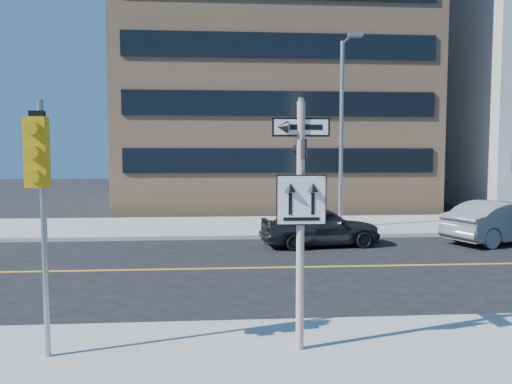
{
  "coord_description": "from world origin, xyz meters",
  "views": [
    {
      "loc": [
        -1.3,
        -10.35,
        3.32
      ],
      "look_at": [
        -0.23,
        4.0,
        2.24
      ],
      "focal_mm": 35.0,
      "sensor_mm": 36.0,
      "label": 1
    }
  ],
  "objects": [
    {
      "name": "ground",
      "position": [
        0.0,
        0.0,
        0.0
      ],
      "size": [
        120.0,
        120.0,
        0.0
      ],
      "primitive_type": "plane",
      "color": "black",
      "rests_on": "ground"
    },
    {
      "name": "sign_pole",
      "position": [
        0.0,
        -2.51,
        2.44
      ],
      "size": [
        0.92,
        0.92,
        4.06
      ],
      "color": "white",
      "rests_on": "near_sidewalk"
    },
    {
      "name": "traffic_signal",
      "position": [
        -4.0,
        -2.66,
        3.03
      ],
      "size": [
        0.32,
        0.45,
        4.0
      ],
      "color": "gray",
      "rests_on": "near_sidewalk"
    },
    {
      "name": "parked_car_a",
      "position": [
        2.34,
        7.37,
        0.73
      ],
      "size": [
        2.24,
        4.47,
        1.46
      ],
      "primitive_type": "imported",
      "rotation": [
        0.0,
        0.0,
        1.69
      ],
      "color": "black",
      "rests_on": "ground"
    },
    {
      "name": "parked_car_b",
      "position": [
        9.35,
        7.47,
        0.79
      ],
      "size": [
        3.22,
        5.09,
        1.58
      ],
      "primitive_type": "imported",
      "rotation": [
        0.0,
        0.0,
        1.92
      ],
      "color": "gray",
      "rests_on": "ground"
    },
    {
      "name": "streetlight_a",
      "position": [
        4.0,
        10.76,
        4.76
      ],
      "size": [
        0.55,
        2.25,
        8.0
      ],
      "color": "gray",
      "rests_on": "far_sidewalk"
    },
    {
      "name": "building_brick",
      "position": [
        2.0,
        25.0,
        9.0
      ],
      "size": [
        18.0,
        18.0,
        18.0
      ],
      "primitive_type": "cube",
      "color": "tan",
      "rests_on": "ground"
    }
  ]
}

